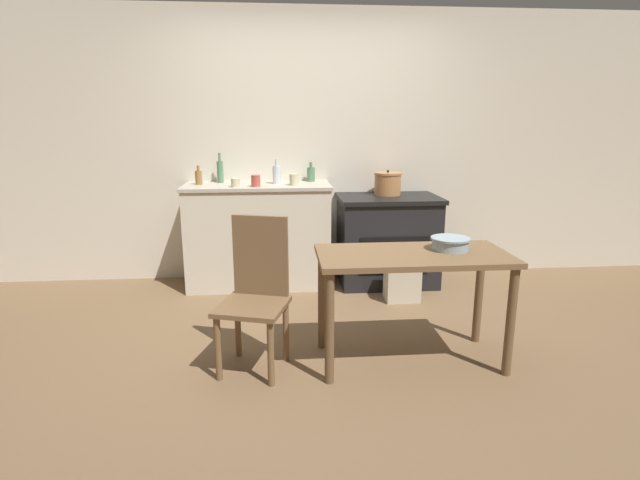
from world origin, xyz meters
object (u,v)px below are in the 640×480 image
cup_center (294,180)px  cup_mid_right (256,181)px  bottle_center_left (277,174)px  bottle_mid_left (220,171)px  stock_pot (388,184)px  chair (256,291)px  flour_sack (402,283)px  cup_center_right (235,183)px  stove (387,240)px  work_table (413,270)px  mixing_bowl_large (450,243)px  bottle_far_left (311,174)px  bottle_left (199,177)px

cup_center → cup_mid_right: bearing=-170.0°
cup_mid_right → bottle_center_left: bearing=44.4°
bottle_mid_left → bottle_center_left: (0.53, -0.13, -0.02)m
stock_pot → cup_mid_right: 1.25m
chair → cup_mid_right: bearing=108.5°
flour_sack → cup_center_right: (-1.43, 0.38, 0.84)m
stove → bottle_mid_left: size_ratio=3.39×
work_table → bottle_mid_left: 2.31m
stove → flour_sack: 0.57m
chair → cup_center_right: size_ratio=12.61×
mixing_bowl_large → bottle_center_left: bearing=124.2°
work_table → flour_sack: 1.21m
bottle_center_left → cup_center: size_ratio=2.23×
chair → cup_center: bearing=95.7°
stove → bottle_far_left: size_ratio=5.15×
cup_center_right → stock_pot: bearing=8.6°
flour_sack → bottle_far_left: size_ratio=1.72×
cup_mid_right → flour_sack: bearing=-17.4°
work_table → flour_sack: work_table is taller
bottle_mid_left → cup_mid_right: bearing=-42.6°
stock_pot → bottle_mid_left: 1.58m
stock_pot → bottle_mid_left: (-1.57, 0.11, 0.12)m
flour_sack → stock_pot: (-0.02, 0.60, 0.79)m
cup_center_right → bottle_center_left: bearing=27.8°
flour_sack → cup_center_right: size_ratio=4.15×
cup_center_right → work_table: bearing=-50.9°
chair → flour_sack: chair is taller
flour_sack → bottle_center_left: bottle_center_left is taller
bottle_left → stove: bearing=-2.4°
work_table → bottle_mid_left: size_ratio=4.31×
cup_mid_right → work_table: bearing=-55.4°
cup_center → cup_center_right: size_ratio=1.35×
mixing_bowl_large → cup_center: cup_center is taller
bottle_far_left → bottle_center_left: bottle_center_left is taller
bottle_far_left → bottle_mid_left: bearing=-178.7°
chair → bottle_far_left: bottle_far_left is taller
bottle_center_left → cup_center_right: 0.42m
bottle_mid_left → cup_mid_right: bottle_mid_left is taller
cup_center → cup_center_right: 0.52m
flour_sack → cup_mid_right: (-1.25, 0.39, 0.85)m
flour_sack → chair: bearing=-138.7°
stock_pot → chair: bearing=-125.6°
stove → bottle_left: size_ratio=5.40×
mixing_bowl_large → bottle_far_left: bottle_far_left is taller
stove → bottle_left: 1.85m
bottle_mid_left → cup_center: bottle_mid_left is taller
cup_center_right → bottle_mid_left: bearing=116.8°
mixing_bowl_large → cup_mid_right: (-1.28, 1.43, 0.24)m
stock_pot → cup_mid_right: bearing=-170.6°
bottle_left → bottle_center_left: size_ratio=0.76×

